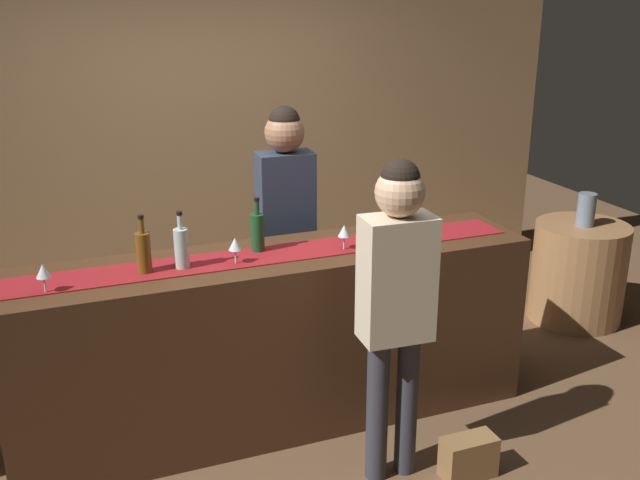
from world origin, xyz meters
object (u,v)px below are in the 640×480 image
customer_sipping (396,291)px  wine_bottle_clear (181,247)px  wine_glass_far_end (43,272)px  vase_on_side_table (586,210)px  round_side_table (578,272)px  handbag (469,457)px  wine_bottle_green (258,232)px  bartender (286,212)px  wine_bottle_amber (144,252)px  wine_glass_mid_counter (235,245)px  wine_glass_near_customer (344,232)px

customer_sipping → wine_bottle_clear: bearing=146.4°
wine_glass_far_end → vase_on_side_table: size_ratio=0.60×
round_side_table → handbag: round_side_table is taller
handbag → wine_bottle_green: bearing=131.0°
wine_glass_far_end → vase_on_side_table: 3.73m
bartender → wine_glass_far_end: bearing=28.6°
wine_bottle_amber → handbag: wine_bottle_amber is taller
bartender → vase_on_side_table: size_ratio=7.15×
wine_bottle_green → wine_glass_mid_counter: size_ratio=2.10×
wine_glass_mid_counter → wine_glass_near_customer: bearing=-0.4°
wine_glass_mid_counter → handbag: 1.61m
vase_on_side_table → bartender: bearing=177.8°
bartender → vase_on_side_table: bearing=-179.6°
bartender → wine_glass_near_customer: bearing=102.5°
customer_sipping → wine_glass_far_end: bearing=162.8°
wine_bottle_green → handbag: 1.60m
customer_sipping → vase_on_side_table: bearing=32.0°
wine_bottle_amber → bartender: (0.95, 0.60, -0.07)m
wine_bottle_green → bartender: bartender is taller
wine_bottle_clear → wine_glass_near_customer: wine_bottle_clear is taller
wine_glass_near_customer → round_side_table: wine_glass_near_customer is taller
wine_bottle_green → vase_on_side_table: 2.63m
vase_on_side_table → wine_glass_near_customer: bearing=-165.3°
wine_bottle_clear → wine_glass_near_customer: 0.88m
wine_glass_near_customer → customer_sipping: bearing=-89.3°
wine_bottle_clear → customer_sipping: 1.11m
bartender → customer_sipping: bartender is taller
wine_glass_mid_counter → wine_bottle_clear: bearing=171.6°
wine_glass_far_end → bartender: bartender is taller
wine_glass_near_customer → customer_sipping: customer_sipping is taller
handbag → wine_glass_far_end: bearing=158.8°
wine_bottle_clear → bartender: size_ratio=0.18×
wine_bottle_clear → wine_bottle_amber: (-0.19, 0.01, 0.00)m
round_side_table → vase_on_side_table: vase_on_side_table is taller
wine_glass_mid_counter → customer_sipping: size_ratio=0.09×
vase_on_side_table → wine_bottle_clear: bearing=-170.2°
wine_bottle_clear → wine_bottle_green: same height
wine_bottle_amber → bartender: bearing=32.3°
wine_bottle_amber → wine_glass_near_customer: 1.06m
wine_glass_mid_counter → bartender: bearing=52.6°
vase_on_side_table → wine_bottle_green: bearing=-170.9°
wine_bottle_amber → wine_glass_mid_counter: bearing=-5.7°
wine_glass_near_customer → vase_on_side_table: 2.22m
handbag → wine_bottle_amber: bearing=149.8°
wine_bottle_amber → customer_sipping: customer_sipping is taller
wine_glass_near_customer → bartender: size_ratio=0.08×
wine_bottle_green → wine_glass_far_end: size_ratio=2.10×
customer_sipping → handbag: customer_sipping is taller
wine_glass_mid_counter → customer_sipping: (0.61, -0.62, -0.11)m
wine_glass_near_customer → vase_on_side_table: bearing=14.7°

